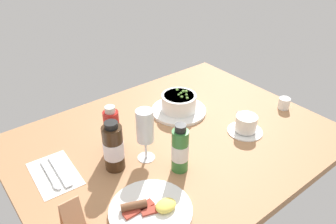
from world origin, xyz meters
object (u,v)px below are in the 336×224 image
Objects in this scene: menu_card at (71,215)px; creamer_jug at (284,103)px; sauce_bottle_brown at (113,147)px; sauce_bottle_red at (112,131)px; cutlery_setting at (55,174)px; breakfast_plate at (151,210)px; wine_glass at (145,128)px; coffee_cup at (246,125)px; porridge_bowl at (179,104)px; sauce_bottle_green at (180,150)px.

creamer_jug is at bearing -178.60° from menu_card.
sauce_bottle_brown is 1.68× the size of menu_card.
creamer_jug is 71.19cm from sauce_bottle_red.
breakfast_plate is (-14.64, 30.57, 0.69)cm from cutlery_setting.
creamer_jug is 73.66cm from sauce_bottle_brown.
wine_glass is 25.62cm from breakfast_plate.
breakfast_plate is at bearing 78.36° from sauce_bottle_red.
menu_card is (93.05, 2.27, 2.69)cm from creamer_jug.
creamer_jug is at bearing 170.88° from sauce_bottle_brown.
sauce_bottle_red is (-4.30, -8.00, -0.15)cm from sauce_bottle_brown.
wine_glass reaches higher than cutlery_setting.
coffee_cup is 2.39× the size of creamer_jug.
menu_card is (24.83, 21.91, -2.67)cm from sauce_bottle_red.
creamer_jug reaches higher than cutlery_setting.
menu_card is at bearing 20.42° from wine_glass.
creamer_jug is 63.57cm from wine_glass.
porridge_bowl is 34.01cm from sauce_bottle_green.
sauce_bottle_green is 0.73× the size of breakfast_plate.
cutlery_setting is at bearing -1.35° from sauce_bottle_red.
coffee_cup is at bearing -179.04° from sauce_bottle_green.
sauce_bottle_green is 0.98× the size of sauce_bottle_red.
sauce_bottle_green is (-32.06, 21.84, 7.30)cm from cutlery_setting.
menu_card is at bearing 24.87° from porridge_bowl.
wine_glass reaches higher than sauce_bottle_brown.
cutlery_setting is 91.33cm from creamer_jug.
breakfast_plate is (17.42, 8.73, -6.61)cm from sauce_bottle_green.
sauce_bottle_green is at bearing 145.74° from cutlery_setting.
wine_glass is 1.10× the size of sauce_bottle_green.
wine_glass is 1.79× the size of menu_card.
cutlery_setting is at bearing -27.18° from sauce_bottle_brown.
coffee_cup is (-63.88, 21.31, 2.86)cm from cutlery_setting.
sauce_bottle_red reaches higher than coffee_cup.
creamer_jug is 57.25cm from sauce_bottle_green.
menu_card is at bearing 0.90° from sauce_bottle_green.
sauce_bottle_brown is 0.75× the size of breakfast_plate.
coffee_cup is 25.22cm from creamer_jug.
menu_card is at bearing -23.65° from breakfast_plate.
wine_glass is (36.99, -10.40, 8.78)cm from coffee_cup.
sauce_bottle_red is at bearing 178.65° from cutlery_setting.
sauce_bottle_green is (-5.18, 10.94, -4.35)cm from wine_glass.
creamer_jug is 93.12cm from menu_card.
porridge_bowl is at bearing -155.13° from menu_card.
breakfast_plate is at bearing 58.08° from wine_glass.
sauce_bottle_brown reaches higher than creamer_jug.
coffee_cup reaches higher than breakfast_plate.
sauce_bottle_green is 1.63× the size of menu_card.
breakfast_plate is 20.76cm from menu_card.
sauce_bottle_red reaches higher than menu_card.
cutlery_setting is 23.26cm from menu_card.
sauce_bottle_green reaches higher than cutlery_setting.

